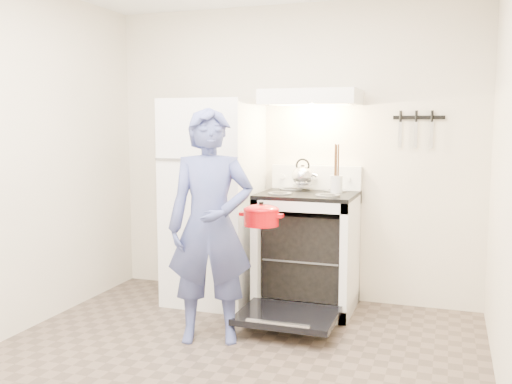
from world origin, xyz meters
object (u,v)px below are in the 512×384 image
(refrigerator, at_px, (214,201))
(tea_kettle, at_px, (303,175))
(dutch_oven, at_px, (261,218))
(person, at_px, (211,226))
(stove_body, at_px, (307,253))

(refrigerator, bearing_deg, tea_kettle, 12.89)
(tea_kettle, distance_m, dutch_oven, 0.79)
(person, bearing_deg, tea_kettle, 50.90)
(stove_body, relative_size, dutch_oven, 2.86)
(stove_body, bearing_deg, dutch_oven, -108.50)
(dutch_oven, bearing_deg, person, -131.62)
(refrigerator, relative_size, dutch_oven, 5.28)
(stove_body, xyz_separation_m, person, (-0.47, -0.90, 0.34))
(stove_body, xyz_separation_m, dutch_oven, (-0.20, -0.60, 0.37))
(refrigerator, bearing_deg, dutch_oven, -43.07)
(person, height_order, dutch_oven, person)
(refrigerator, xyz_separation_m, dutch_oven, (0.61, -0.57, -0.02))
(tea_kettle, bearing_deg, person, -110.25)
(tea_kettle, relative_size, dutch_oven, 0.82)
(tea_kettle, xyz_separation_m, person, (-0.38, -1.04, -0.28))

